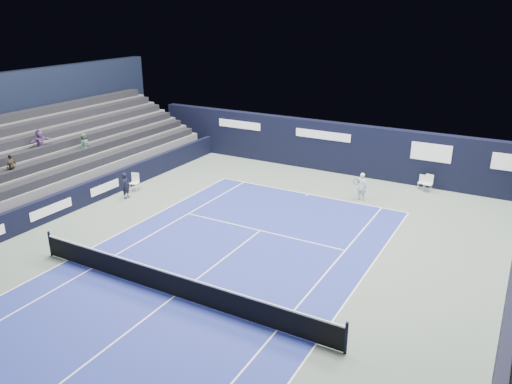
{
  "coord_description": "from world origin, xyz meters",
  "views": [
    {
      "loc": [
        10.08,
        -12.02,
        9.73
      ],
      "look_at": [
        -0.99,
        7.74,
        1.3
      ],
      "focal_mm": 35.0,
      "sensor_mm": 36.0,
      "label": 1
    }
  ],
  "objects_px": {
    "folding_chair_back_a": "(422,181)",
    "tennis_net": "(174,284)",
    "folding_chair_back_b": "(429,182)",
    "tennis_player": "(362,186)",
    "line_judge_chair": "(135,181)"
  },
  "relations": [
    {
      "from": "folding_chair_back_a",
      "to": "tennis_net",
      "type": "xyz_separation_m",
      "value": [
        -5.26,
        -15.84,
        0.04
      ]
    },
    {
      "from": "folding_chair_back_b",
      "to": "tennis_net",
      "type": "height_order",
      "value": "tennis_net"
    },
    {
      "from": "tennis_player",
      "to": "tennis_net",
      "type": "bearing_deg",
      "value": -102.56
    },
    {
      "from": "tennis_net",
      "to": "tennis_player",
      "type": "relative_size",
      "value": 8.56
    },
    {
      "from": "folding_chair_back_a",
      "to": "line_judge_chair",
      "type": "height_order",
      "value": "line_judge_chair"
    },
    {
      "from": "line_judge_chair",
      "to": "tennis_player",
      "type": "height_order",
      "value": "tennis_player"
    },
    {
      "from": "tennis_net",
      "to": "tennis_player",
      "type": "height_order",
      "value": "tennis_player"
    },
    {
      "from": "line_judge_chair",
      "to": "tennis_net",
      "type": "xyz_separation_m",
      "value": [
        8.77,
        -7.71,
        -0.06
      ]
    },
    {
      "from": "line_judge_chair",
      "to": "folding_chair_back_b",
      "type": "bearing_deg",
      "value": 9.89
    },
    {
      "from": "folding_chair_back_a",
      "to": "folding_chair_back_b",
      "type": "xyz_separation_m",
      "value": [
        0.41,
        -0.26,
        0.09
      ]
    },
    {
      "from": "line_judge_chair",
      "to": "tennis_player",
      "type": "relative_size",
      "value": 0.67
    },
    {
      "from": "folding_chair_back_b",
      "to": "tennis_player",
      "type": "xyz_separation_m",
      "value": [
        -2.87,
        -3.05,
        0.2
      ]
    },
    {
      "from": "tennis_net",
      "to": "tennis_player",
      "type": "xyz_separation_m",
      "value": [
        2.79,
        12.54,
        0.25
      ]
    },
    {
      "from": "folding_chair_back_a",
      "to": "line_judge_chair",
      "type": "bearing_deg",
      "value": -147.07
    },
    {
      "from": "tennis_player",
      "to": "line_judge_chair",
      "type": "bearing_deg",
      "value": -157.33
    }
  ]
}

